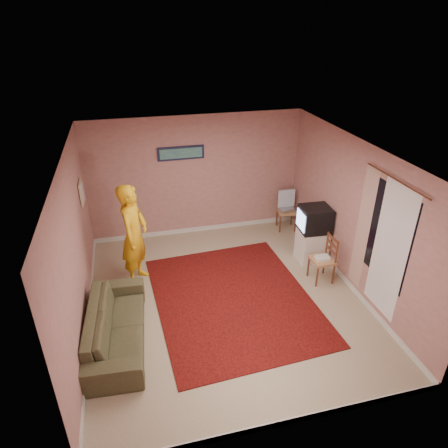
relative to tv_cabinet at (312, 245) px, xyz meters
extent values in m
plane|color=tan|center=(-1.95, -0.78, -0.33)|extent=(5.00, 5.00, 0.00)
cube|color=tan|center=(-1.95, 1.72, 0.97)|extent=(4.50, 0.02, 2.60)
cube|color=tan|center=(-1.95, -3.28, 0.97)|extent=(4.50, 0.02, 2.60)
cube|color=tan|center=(-4.20, -0.78, 0.97)|extent=(0.02, 5.00, 2.60)
cube|color=tan|center=(0.30, -0.78, 0.97)|extent=(0.02, 5.00, 2.60)
cube|color=white|center=(-1.95, -0.78, 2.27)|extent=(4.50, 5.00, 0.02)
cube|color=silver|center=(-1.95, 1.71, -0.28)|extent=(4.50, 0.02, 0.10)
cube|color=silver|center=(-1.95, -3.27, -0.28)|extent=(4.50, 0.02, 0.10)
cube|color=silver|center=(-4.19, -0.78, -0.28)|extent=(0.02, 5.00, 0.10)
cube|color=silver|center=(0.29, -0.78, -0.28)|extent=(0.02, 5.00, 0.10)
cube|color=black|center=(0.29, -1.68, 1.12)|extent=(0.01, 1.10, 1.50)
cube|color=white|center=(0.28, -1.83, 0.92)|extent=(0.01, 0.75, 2.10)
cube|color=beige|center=(0.26, -1.13, 0.92)|extent=(0.01, 0.35, 2.10)
cylinder|color=brown|center=(0.25, -1.68, 1.99)|extent=(0.02, 1.40, 0.02)
cube|color=#131734|center=(-2.25, 1.69, 1.52)|extent=(0.95, 0.03, 0.28)
cube|color=#2A5477|center=(-2.25, 1.67, 1.52)|extent=(0.86, 0.01, 0.20)
cube|color=#C5B387|center=(-4.17, 0.82, 1.22)|extent=(0.03, 0.38, 0.42)
cube|color=#AEB9BE|center=(-4.15, 0.82, 1.22)|extent=(0.01, 0.30, 0.34)
cube|color=black|center=(-1.82, -0.83, -0.33)|extent=(2.74, 3.35, 0.02)
cube|color=white|center=(0.00, 0.00, 0.00)|extent=(0.52, 0.48, 0.67)
cube|color=black|center=(0.00, 0.00, 0.57)|extent=(0.58, 0.53, 0.48)
cube|color=#8CB2F2|center=(-0.28, 0.01, 0.57)|extent=(0.04, 0.40, 0.34)
cube|color=tan|center=(0.01, 1.34, 0.10)|extent=(0.45, 0.44, 0.05)
cube|color=brown|center=(0.01, 1.34, 0.33)|extent=(0.40, 0.10, 0.46)
cube|color=#A2A2A7|center=(0.01, 1.34, 0.15)|extent=(0.38, 0.30, 0.06)
cube|color=#8AB7E3|center=(0.01, 1.42, 0.39)|extent=(0.38, 0.05, 0.40)
cube|color=tan|center=(-0.13, -0.67, 0.09)|extent=(0.39, 0.41, 0.05)
cube|color=brown|center=(-0.13, -0.67, 0.32)|extent=(0.05, 0.40, 0.46)
cube|color=white|center=(-0.13, -0.67, 0.14)|extent=(0.25, 0.18, 0.05)
imported|color=#4A4A2D|center=(-3.75, -1.35, -0.04)|extent=(0.93, 2.07, 0.59)
imported|color=gold|center=(-3.35, 0.14, 0.61)|extent=(0.68, 0.81, 1.89)
camera|label=1|loc=(-3.31, -6.09, 4.02)|focal=32.00mm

